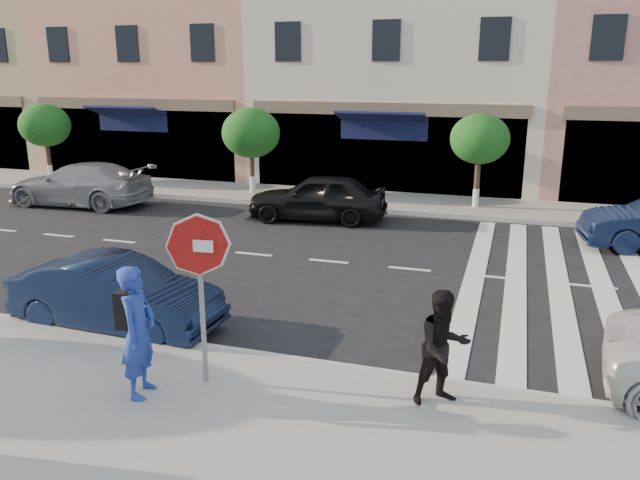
{
  "coord_description": "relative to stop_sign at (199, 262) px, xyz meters",
  "views": [
    {
      "loc": [
        4.23,
        -9.97,
        4.6
      ],
      "look_at": [
        0.73,
        1.0,
        1.4
      ],
      "focal_mm": 35.0,
      "sensor_mm": 36.0,
      "label": 1
    }
  ],
  "objects": [
    {
      "name": "ground",
      "position": [
        -0.13,
        2.62,
        -1.99
      ],
      "size": [
        120.0,
        120.0,
        0.0
      ],
      "primitive_type": "plane",
      "color": "black",
      "rests_on": "ground"
    },
    {
      "name": "sidewalk_near",
      "position": [
        -0.13,
        -1.13,
        -1.91
      ],
      "size": [
        60.0,
        4.5,
        0.15
      ],
      "primitive_type": "cube",
      "color": "gray",
      "rests_on": "ground"
    },
    {
      "name": "sidewalk_far",
      "position": [
        -0.13,
        13.62,
        -1.91
      ],
      "size": [
        60.0,
        3.0,
        0.15
      ],
      "primitive_type": "cube",
      "color": "gray",
      "rests_on": "ground"
    },
    {
      "name": "building_west_mid",
      "position": [
        -11.13,
        19.62,
        5.01
      ],
      "size": [
        10.0,
        9.0,
        14.0
      ],
      "primitive_type": "cube",
      "color": "tan",
      "rests_on": "ground"
    },
    {
      "name": "building_centre",
      "position": [
        -0.63,
        19.62,
        3.51
      ],
      "size": [
        11.0,
        9.0,
        11.0
      ],
      "primitive_type": "cube",
      "color": "beige",
      "rests_on": "ground"
    },
    {
      "name": "street_tree_wa",
      "position": [
        -14.13,
        13.42,
        0.34
      ],
      "size": [
        2.0,
        2.0,
        3.05
      ],
      "color": "#473323",
      "rests_on": "sidewalk_far"
    },
    {
      "name": "street_tree_wb",
      "position": [
        -5.13,
        13.42,
        0.32
      ],
      "size": [
        2.1,
        2.1,
        3.06
      ],
      "color": "#473323",
      "rests_on": "sidewalk_far"
    },
    {
      "name": "street_tree_c",
      "position": [
        2.87,
        13.42,
        0.37
      ],
      "size": [
        1.9,
        1.9,
        3.04
      ],
      "color": "#473323",
      "rests_on": "sidewalk_far"
    },
    {
      "name": "stop_sign",
      "position": [
        0.0,
        0.0,
        0.0
      ],
      "size": [
        0.89,
        0.14,
        2.53
      ],
      "rotation": [
        0.0,
        0.0,
        0.11
      ],
      "color": "gray",
      "rests_on": "sidewalk_near"
    },
    {
      "name": "photographer",
      "position": [
        -0.68,
        -0.57,
        -0.9
      ],
      "size": [
        0.57,
        0.76,
        1.89
      ],
      "primitive_type": "imported",
      "rotation": [
        0.0,
        0.0,
        1.75
      ],
      "color": "#203796",
      "rests_on": "sidewalk_near"
    },
    {
      "name": "walker",
      "position": [
        3.35,
        0.48,
        -1.03
      ],
      "size": [
        0.99,
        0.95,
        1.62
      ],
      "primitive_type": "imported",
      "rotation": [
        0.0,
        0.0,
        0.61
      ],
      "color": "black",
      "rests_on": "sidewalk_near"
    },
    {
      "name": "car_near_mid",
      "position": [
        -2.63,
        1.62,
        -1.35
      ],
      "size": [
        3.95,
        1.49,
        1.29
      ],
      "primitive_type": "imported",
      "rotation": [
        0.0,
        0.0,
        1.54
      ],
      "color": "black",
      "rests_on": "ground"
    },
    {
      "name": "car_far_left",
      "position": [
        -10.14,
        10.22,
        -1.26
      ],
      "size": [
        5.08,
        2.17,
        1.46
      ],
      "primitive_type": "imported",
      "rotation": [
        0.0,
        0.0,
        -1.55
      ],
      "color": "gray",
      "rests_on": "ground"
    },
    {
      "name": "car_far_mid",
      "position": [
        -1.7,
        10.61,
        -1.26
      ],
      "size": [
        4.42,
        2.2,
        1.45
      ],
      "primitive_type": "imported",
      "rotation": [
        0.0,
        0.0,
        -1.45
      ],
      "color": "black",
      "rests_on": "ground"
    }
  ]
}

